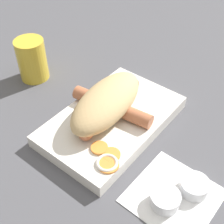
{
  "coord_description": "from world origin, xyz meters",
  "views": [
    {
      "loc": [
        0.33,
        0.26,
        0.43
      ],
      "look_at": [
        0.0,
        0.0,
        0.04
      ],
      "focal_mm": 50.0,
      "sensor_mm": 36.0,
      "label": 1
    }
  ],
  "objects_px": {
    "condiment_cup_far": "(194,187)",
    "drink_glass": "(32,60)",
    "food_tray": "(112,121)",
    "bread_roll": "(107,101)",
    "condiment_cup_near": "(165,200)",
    "sausage": "(112,106)"
  },
  "relations": [
    {
      "from": "condiment_cup_far",
      "to": "condiment_cup_near",
      "type": "bearing_deg",
      "value": -25.86
    },
    {
      "from": "condiment_cup_near",
      "to": "condiment_cup_far",
      "type": "height_order",
      "value": "same"
    },
    {
      "from": "bread_roll",
      "to": "sausage",
      "type": "distance_m",
      "value": 0.02
    },
    {
      "from": "condiment_cup_near",
      "to": "drink_glass",
      "type": "xyz_separation_m",
      "value": [
        -0.09,
        -0.4,
        0.04
      ]
    },
    {
      "from": "condiment_cup_far",
      "to": "drink_glass",
      "type": "height_order",
      "value": "drink_glass"
    },
    {
      "from": "food_tray",
      "to": "bread_roll",
      "type": "height_order",
      "value": "bread_roll"
    },
    {
      "from": "bread_roll",
      "to": "drink_glass",
      "type": "distance_m",
      "value": 0.22
    },
    {
      "from": "sausage",
      "to": "condiment_cup_far",
      "type": "distance_m",
      "value": 0.2
    },
    {
      "from": "condiment_cup_far",
      "to": "drink_glass",
      "type": "xyz_separation_m",
      "value": [
        -0.05,
        -0.43,
        0.04
      ]
    },
    {
      "from": "drink_glass",
      "to": "condiment_cup_far",
      "type": "bearing_deg",
      "value": 83.86
    },
    {
      "from": "sausage",
      "to": "condiment_cup_near",
      "type": "bearing_deg",
      "value": 62.85
    },
    {
      "from": "food_tray",
      "to": "condiment_cup_near",
      "type": "bearing_deg",
      "value": 64.14
    },
    {
      "from": "food_tray",
      "to": "bread_roll",
      "type": "relative_size",
      "value": 1.35
    },
    {
      "from": "condiment_cup_near",
      "to": "condiment_cup_far",
      "type": "relative_size",
      "value": 1.0
    },
    {
      "from": "sausage",
      "to": "bread_roll",
      "type": "bearing_deg",
      "value": -31.31
    },
    {
      "from": "food_tray",
      "to": "condiment_cup_near",
      "type": "relative_size",
      "value": 5.84
    },
    {
      "from": "food_tray",
      "to": "drink_glass",
      "type": "height_order",
      "value": "drink_glass"
    },
    {
      "from": "condiment_cup_near",
      "to": "condiment_cup_far",
      "type": "xyz_separation_m",
      "value": [
        -0.05,
        0.02,
        0.0
      ]
    },
    {
      "from": "sausage",
      "to": "drink_glass",
      "type": "distance_m",
      "value": 0.23
    },
    {
      "from": "food_tray",
      "to": "drink_glass",
      "type": "bearing_deg",
      "value": -93.12
    },
    {
      "from": "food_tray",
      "to": "condiment_cup_far",
      "type": "relative_size",
      "value": 5.84
    },
    {
      "from": "food_tray",
      "to": "bread_roll",
      "type": "xyz_separation_m",
      "value": [
        -0.0,
        -0.01,
        0.04
      ]
    }
  ]
}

